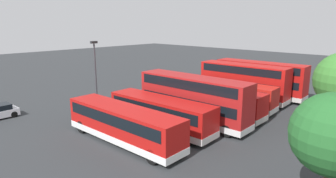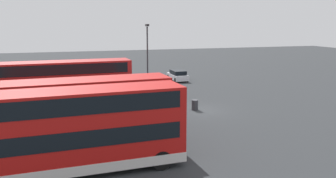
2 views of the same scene
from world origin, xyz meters
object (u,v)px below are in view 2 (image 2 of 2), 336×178
bus_double_decker_fifth (66,84)px  lamp_post_tall (147,54)px  bus_single_deck_fourth (69,101)px  bus_single_deck_sixth (73,86)px  bus_double_decker_second (82,113)px  car_hatchback_silver (178,75)px  bus_single_deck_third (74,111)px  waste_bin_yellow (195,105)px  bus_double_decker_near_end (76,129)px  bus_single_deck_seventh (74,80)px

bus_double_decker_fifth → lamp_post_tall: 10.41m
bus_single_deck_fourth → bus_single_deck_sixth: same height
bus_double_decker_second → car_hatchback_silver: (23.79, -14.41, -1.75)m
bus_double_decker_second → car_hatchback_silver: bus_double_decker_second is taller
bus_single_deck_sixth → car_hatchback_silver: size_ratio=2.53×
bus_single_deck_third → lamp_post_tall: lamp_post_tall is taller
car_hatchback_silver → waste_bin_yellow: bearing=166.6°
bus_single_deck_fourth → bus_double_decker_fifth: (3.46, 0.17, 0.83)m
bus_single_deck_fourth → bus_double_decker_fifth: bearing=2.8°
bus_single_deck_fourth → bus_double_decker_fifth: 3.57m
bus_single_deck_fourth → car_hatchback_silver: size_ratio=2.66×
bus_double_decker_near_end → bus_single_deck_sixth: (17.70, -0.64, -0.83)m
bus_single_deck_fourth → bus_single_deck_seventh: bearing=-4.4°
bus_single_deck_seventh → lamp_post_tall: (-2.66, -7.84, 2.93)m
bus_single_deck_fourth → car_hatchback_silver: (16.45, -14.95, -0.92)m
bus_double_decker_near_end → bus_single_deck_fourth: bearing=-0.0°
bus_double_decker_fifth → lamp_post_tall: size_ratio=1.53×
bus_double_decker_near_end → waste_bin_yellow: 15.69m
bus_single_deck_fourth → bus_double_decker_near_end: bearing=180.0°
bus_double_decker_near_end → bus_single_deck_seventh: size_ratio=1.00×
bus_single_deck_third → bus_single_deck_seventh: 14.55m
bus_single_deck_third → lamp_post_tall: bearing=-35.6°
bus_single_deck_third → waste_bin_yellow: size_ratio=11.59×
bus_double_decker_near_end → bus_double_decker_fifth: (14.08, 0.16, 0.00)m
bus_double_decker_fifth → bus_single_deck_seventh: bus_double_decker_fifth is taller
bus_double_decker_second → bus_single_deck_seventh: bus_double_decker_second is taller
bus_single_deck_sixth → bus_single_deck_seventh: same height
bus_double_decker_second → lamp_post_tall: (15.82, -8.16, 2.10)m
bus_single_deck_sixth → bus_single_deck_seventh: bearing=-3.2°
bus_double_decker_near_end → lamp_post_tall: size_ratio=1.51×
bus_double_decker_second → bus_single_deck_fourth: bearing=4.2°
car_hatchback_silver → lamp_post_tall: bearing=141.9°
bus_single_deck_seventh → car_hatchback_silver: bus_single_deck_seventh is taller
bus_double_decker_fifth → waste_bin_yellow: (-3.17, -11.26, -1.97)m
bus_single_deck_seventh → bus_double_decker_near_end: bearing=177.7°
bus_double_decker_near_end → car_hatchback_silver: (27.07, -14.95, -1.75)m
bus_double_decker_near_end → bus_double_decker_fifth: 14.09m
waste_bin_yellow → bus_single_deck_fourth: bearing=91.5°
bus_single_deck_third → bus_single_deck_sixth: bearing=-2.4°
bus_single_deck_fourth → bus_single_deck_sixth: 7.11m
bus_single_deck_seventh → car_hatchback_silver: 15.09m
waste_bin_yellow → bus_single_deck_third: bearing=108.7°
bus_single_deck_fourth → lamp_post_tall: size_ratio=1.48×
bus_double_decker_fifth → bus_single_deck_seventh: bearing=-7.6°
bus_double_decker_near_end → bus_single_deck_seventh: bus_double_decker_near_end is taller
bus_double_decker_near_end → bus_double_decker_second: size_ratio=1.05×
bus_single_deck_fourth → car_hatchback_silver: bus_single_deck_fourth is taller
bus_double_decker_near_end → bus_single_deck_seventh: (21.76, -0.86, -0.83)m
bus_single_deck_fourth → bus_single_deck_seventh: same height
car_hatchback_silver → bus_single_deck_fourth: bearing=137.7°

